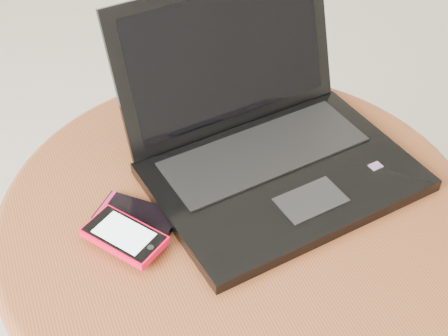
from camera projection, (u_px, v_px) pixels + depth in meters
name	position (u px, v px, depth m)	size (l,w,h in m)	color
table	(237.00, 258.00, 0.96)	(0.68, 0.68, 0.54)	#5A2D19
laptop	(267.00, 141.00, 0.92)	(0.41, 0.37, 0.23)	black
phone_black	(137.00, 217.00, 0.85)	(0.12, 0.12, 0.01)	black
phone_pink	(124.00, 236.00, 0.81)	(0.11, 0.12, 0.01)	#FB0732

